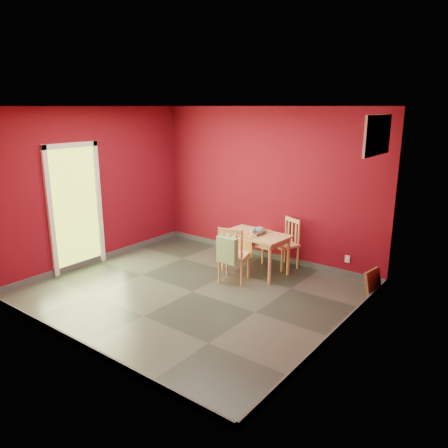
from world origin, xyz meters
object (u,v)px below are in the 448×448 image
Objects in this scene: chair_far_left at (262,232)px; chair_near at (233,254)px; picture_frame at (373,283)px; tote_bag at (227,250)px; cat at (258,229)px; dining_table at (255,238)px; chair_far_right at (286,243)px.

chair_near is at bearing -78.78° from chair_far_left.
tote_bag is at bearing -151.48° from picture_frame.
tote_bag is 0.77m from cat.
dining_table is at bearing -66.37° from chair_far_left.
dining_table is at bearing -117.98° from chair_far_right.
cat is (0.36, -0.69, 0.27)m from chair_far_left.
chair_far_right is (0.28, 0.53, -0.15)m from dining_table.
chair_far_left reaches higher than cat.
chair_near reaches higher than chair_far_right.
chair_far_left is 1.46m from tote_bag.
chair_near is at bearing -74.81° from cat.
tote_bag is 2.20m from picture_frame.
tote_bag is at bearing -102.71° from chair_far_right.
dining_table is 3.11× the size of cat.
tote_bag reaches higher than chair_far_right.
cat is 1.93m from picture_frame.
chair_near is at bearing -157.10° from picture_frame.
chair_far_right is (0.57, -0.14, -0.05)m from chair_far_left.
chair_near reaches higher than tote_bag.
chair_near is 2.53× the size of cat.
chair_far_right reaches higher than cat.
chair_far_right is at bearing 97.23° from cat.
cat is at bearing -15.91° from dining_table.
dining_table is 0.74m from chair_far_left.
chair_far_left is 1.24m from chair_near.
chair_near is (-0.05, -0.55, -0.12)m from dining_table.
picture_frame is (1.90, 1.03, -0.40)m from tote_bag.
picture_frame is (1.61, -0.26, -0.24)m from chair_far_right.
cat is (-0.21, -0.55, 0.33)m from chair_far_right.
cat reaches higher than picture_frame.
chair_near reaches higher than dining_table.
dining_table is 2.37× the size of tote_bag.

